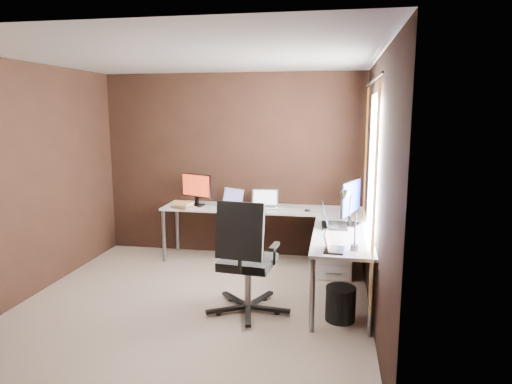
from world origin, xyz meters
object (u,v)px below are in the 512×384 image
at_px(monitor_right, 351,200).
at_px(wastebasket, 340,304).
at_px(laptop_silver, 265,204).
at_px(drawer_pedestal, 334,250).
at_px(laptop_black_small, 332,246).
at_px(book_stack, 183,205).
at_px(office_chair, 246,280).
at_px(monitor_left, 196,188).
at_px(desk_lamp, 348,212).
at_px(laptop_white, 231,202).
at_px(laptop_black_big, 331,221).

relative_size(monitor_right, wastebasket, 1.77).
bearing_deg(laptop_silver, wastebasket, -63.97).
height_order(drawer_pedestal, laptop_black_small, laptop_black_small).
relative_size(monitor_right, book_stack, 1.95).
bearing_deg(book_stack, office_chair, -51.20).
xyz_separation_m(monitor_left, desk_lamp, (1.97, -1.67, 0.10)).
height_order(monitor_left, book_stack, monitor_left).
distance_m(laptop_white, laptop_black_small, 2.27).
xyz_separation_m(book_stack, desk_lamp, (2.10, -1.45, 0.30)).
xyz_separation_m(drawer_pedestal, laptop_black_small, (-0.03, -1.41, 0.47)).
bearing_deg(drawer_pedestal, laptop_silver, 158.95).
height_order(book_stack, office_chair, office_chair).
height_order(laptop_silver, wastebasket, laptop_silver).
xyz_separation_m(drawer_pedestal, office_chair, (-0.85, -1.27, 0.04)).
bearing_deg(wastebasket, laptop_black_big, 98.89).
bearing_deg(book_stack, monitor_right, -14.04).
height_order(monitor_left, office_chair, office_chair).
xyz_separation_m(laptop_white, laptop_silver, (0.48, -0.05, 0.00)).
distance_m(laptop_black_big, desk_lamp, 0.87).
relative_size(laptop_black_big, office_chair, 0.35).
bearing_deg(wastebasket, laptop_black_small, -127.27).
xyz_separation_m(laptop_white, office_chair, (0.55, -1.67, -0.44)).
height_order(drawer_pedestal, book_stack, book_stack).
bearing_deg(monitor_left, book_stack, -97.05).
xyz_separation_m(monitor_right, desk_lamp, (-0.05, -0.91, 0.06)).
height_order(laptop_white, desk_lamp, desk_lamp).
bearing_deg(monitor_right, office_chair, 150.19).
xyz_separation_m(laptop_black_big, desk_lamp, (0.16, -0.81, 0.28)).
bearing_deg(office_chair, laptop_black_big, 50.45).
bearing_deg(laptop_silver, drawer_pedestal, -26.34).
relative_size(drawer_pedestal, monitor_right, 1.02).
xyz_separation_m(laptop_white, laptop_black_small, (1.37, -1.81, -0.01)).
bearing_deg(laptop_black_big, book_stack, 68.65).
xyz_separation_m(laptop_black_big, wastebasket, (0.12, -0.78, -0.62)).
relative_size(monitor_left, wastebasket, 1.38).
height_order(laptop_white, office_chair, office_chair).
bearing_deg(wastebasket, laptop_silver, 121.32).
bearing_deg(laptop_black_big, desk_lamp, -171.49).
distance_m(laptop_silver, laptop_black_small, 1.97).
xyz_separation_m(laptop_black_small, desk_lamp, (0.14, 0.10, 0.30)).
bearing_deg(office_chair, wastebasket, 5.86).
bearing_deg(laptop_silver, laptop_white, 168.98).
height_order(monitor_left, wastebasket, monitor_left).
bearing_deg(monitor_right, book_stack, 95.29).
bearing_deg(monitor_left, monitor_right, 2.71).
distance_m(laptop_white, desk_lamp, 2.30).
bearing_deg(wastebasket, drawer_pedestal, 93.14).
distance_m(laptop_white, wastebasket, 2.31).
bearing_deg(monitor_left, laptop_black_big, -2.33).
distance_m(drawer_pedestal, desk_lamp, 1.52).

